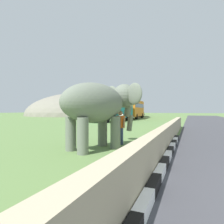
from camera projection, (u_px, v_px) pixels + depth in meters
striped_curb at (150, 194)px, 3.57m from camera, size 16.20×0.20×0.24m
barrier_parapet at (155, 149)px, 5.86m from camera, size 28.00×0.36×1.00m
elephant at (100, 104)px, 8.45m from camera, size 4.00×3.31×2.96m
person_handler at (120, 126)px, 9.45m from camera, size 0.39×0.62×1.66m
bus_teal at (111, 107)px, 28.27m from camera, size 9.19×4.13×3.50m
bus_orange at (134, 108)px, 37.53m from camera, size 10.09×3.22×3.50m
bus_red at (138, 108)px, 48.60m from camera, size 9.13×4.77×3.50m
cow_near at (121, 116)px, 27.24m from camera, size 1.78×1.44×1.23m
cow_mid at (121, 116)px, 28.74m from camera, size 1.71×1.55×1.23m
hill_east at (90, 115)px, 66.70m from camera, size 46.19×36.95×15.22m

